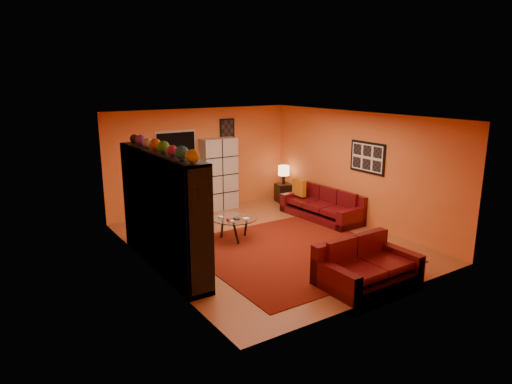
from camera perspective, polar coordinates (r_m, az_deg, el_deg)
floor at (r=9.56m, az=1.54°, el=-6.30°), size 6.00×6.00×0.00m
ceiling at (r=8.99m, az=1.65°, el=9.44°), size 6.00×6.00×0.00m
wall_back at (r=11.73m, az=-6.81°, el=4.02°), size 6.00×0.00×6.00m
wall_front at (r=7.02m, az=15.71°, el=-3.23°), size 6.00×0.00×6.00m
wall_left at (r=8.07m, az=-13.17°, el=-0.85°), size 0.00×6.00×6.00m
wall_right at (r=10.78m, az=12.59°, el=2.90°), size 0.00×6.00×6.00m
rug at (r=9.08m, az=4.60°, el=-7.41°), size 3.60×3.60×0.01m
doorway at (r=11.46m, az=-9.82°, el=2.25°), size 0.95×0.10×2.04m
wall_art_right at (r=10.51m, az=13.77°, el=4.21°), size 0.03×1.00×0.70m
wall_art_back at (r=11.95m, az=-3.63°, el=7.91°), size 0.42×0.03×0.52m
entertainment_unit at (r=8.21m, az=-11.60°, el=-2.32°), size 0.45×3.00×2.10m
tv at (r=8.27m, az=-11.32°, el=-2.71°), size 0.89×0.12×0.51m
sofa at (r=11.25m, az=8.54°, el=-1.78°), size 0.99×2.19×0.85m
loveseat at (r=7.93m, az=13.36°, el=-8.91°), size 1.68×1.02×0.85m
throw_pillow at (r=11.61m, az=5.41°, el=0.57°), size 0.12×0.42×0.42m
coffee_table at (r=9.58m, az=-2.69°, el=-3.51°), size 0.95×0.95×0.47m
storage_cabinet at (r=11.80m, az=-4.65°, el=2.27°), size 0.93×0.42×1.85m
bowl_chair at (r=10.95m, az=-10.90°, el=-2.29°), size 0.66×0.66×0.54m
side_table at (r=12.60m, az=3.45°, el=-0.09°), size 0.48×0.48×0.50m
table_lamp at (r=12.47m, az=3.49°, el=2.63°), size 0.30×0.30×0.51m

